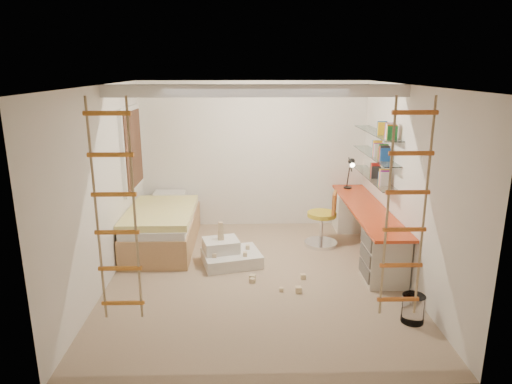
{
  "coord_description": "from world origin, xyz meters",
  "views": [
    {
      "loc": [
        -0.16,
        -5.78,
        2.81
      ],
      "look_at": [
        0.0,
        0.3,
        1.15
      ],
      "focal_mm": 32.0,
      "sensor_mm": 36.0,
      "label": 1
    }
  ],
  "objects_px": {
    "desk": "(365,228)",
    "swivel_chair": "(323,226)",
    "play_platform": "(229,254)",
    "bed": "(163,226)"
  },
  "relations": [
    {
      "from": "desk",
      "to": "swivel_chair",
      "type": "bearing_deg",
      "value": 152.5
    },
    {
      "from": "desk",
      "to": "play_platform",
      "type": "height_order",
      "value": "desk"
    },
    {
      "from": "desk",
      "to": "swivel_chair",
      "type": "xyz_separation_m",
      "value": [
        -0.6,
        0.31,
        -0.07
      ]
    },
    {
      "from": "bed",
      "to": "swivel_chair",
      "type": "distance_m",
      "value": 2.59
    },
    {
      "from": "desk",
      "to": "swivel_chair",
      "type": "height_order",
      "value": "swivel_chair"
    },
    {
      "from": "bed",
      "to": "play_platform",
      "type": "bearing_deg",
      "value": -34.32
    },
    {
      "from": "bed",
      "to": "play_platform",
      "type": "distance_m",
      "value": 1.32
    },
    {
      "from": "desk",
      "to": "swivel_chair",
      "type": "distance_m",
      "value": 0.68
    },
    {
      "from": "bed",
      "to": "play_platform",
      "type": "xyz_separation_m",
      "value": [
        1.08,
        -0.74,
        -0.19
      ]
    },
    {
      "from": "swivel_chair",
      "to": "play_platform",
      "type": "xyz_separation_m",
      "value": [
        -1.51,
        -0.69,
        -0.19
      ]
    }
  ]
}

